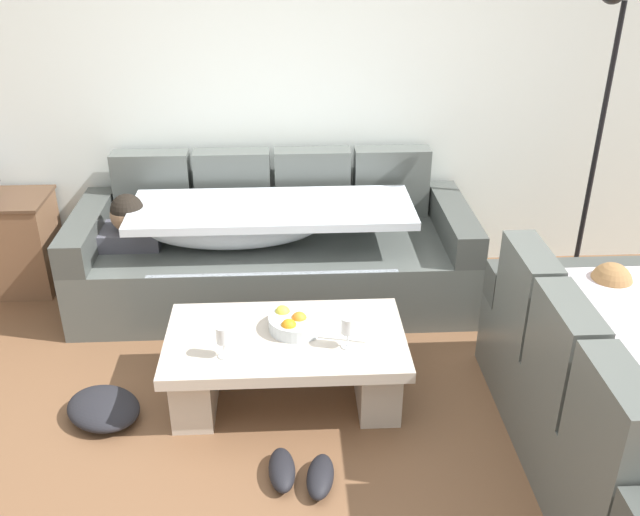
{
  "coord_description": "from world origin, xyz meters",
  "views": [
    {
      "loc": [
        0.14,
        -2.36,
        2.32
      ],
      "look_at": [
        0.31,
        1.09,
        0.55
      ],
      "focal_mm": 39.28,
      "sensor_mm": 36.0,
      "label": 1
    }
  ],
  "objects_px": {
    "wine_glass_near_right": "(348,327)",
    "pair_of_shoes": "(301,474)",
    "crumpled_garment": "(103,408)",
    "open_magazine": "(340,328)",
    "floor_lamp": "(596,125)",
    "wine_glass_near_left": "(223,336)",
    "fruit_bowl": "(295,322)",
    "coffee_table": "(286,359)",
    "couch_near_window": "(632,408)",
    "couch_along_wall": "(267,252)"
  },
  "relations": [
    {
      "from": "wine_glass_near_right",
      "to": "pair_of_shoes",
      "type": "bearing_deg",
      "value": -116.37
    },
    {
      "from": "crumpled_garment",
      "to": "couch_along_wall",
      "type": "bearing_deg",
      "value": 55.4
    },
    {
      "from": "couch_along_wall",
      "to": "couch_near_window",
      "type": "distance_m",
      "value": 2.3
    },
    {
      "from": "crumpled_garment",
      "to": "open_magazine",
      "type": "bearing_deg",
      "value": 8.19
    },
    {
      "from": "couch_near_window",
      "to": "pair_of_shoes",
      "type": "height_order",
      "value": "couch_near_window"
    },
    {
      "from": "open_magazine",
      "to": "fruit_bowl",
      "type": "bearing_deg",
      "value": -169.2
    },
    {
      "from": "crumpled_garment",
      "to": "couch_near_window",
      "type": "bearing_deg",
      "value": -10.6
    },
    {
      "from": "couch_near_window",
      "to": "fruit_bowl",
      "type": "relative_size",
      "value": 6.42
    },
    {
      "from": "open_magazine",
      "to": "wine_glass_near_left",
      "type": "bearing_deg",
      "value": -146.16
    },
    {
      "from": "fruit_bowl",
      "to": "wine_glass_near_right",
      "type": "relative_size",
      "value": 1.69
    },
    {
      "from": "open_magazine",
      "to": "crumpled_garment",
      "type": "bearing_deg",
      "value": -158.25
    },
    {
      "from": "wine_glass_near_right",
      "to": "floor_lamp",
      "type": "relative_size",
      "value": 0.09
    },
    {
      "from": "couch_near_window",
      "to": "wine_glass_near_left",
      "type": "distance_m",
      "value": 1.86
    },
    {
      "from": "fruit_bowl",
      "to": "open_magazine",
      "type": "bearing_deg",
      "value": -2.76
    },
    {
      "from": "crumpled_garment",
      "to": "wine_glass_near_left",
      "type": "bearing_deg",
      "value": -3.54
    },
    {
      "from": "fruit_bowl",
      "to": "wine_glass_near_right",
      "type": "distance_m",
      "value": 0.31
    },
    {
      "from": "coffee_table",
      "to": "crumpled_garment",
      "type": "height_order",
      "value": "coffee_table"
    },
    {
      "from": "floor_lamp",
      "to": "open_magazine",
      "type": "bearing_deg",
      "value": -147.65
    },
    {
      "from": "wine_glass_near_right",
      "to": "pair_of_shoes",
      "type": "relative_size",
      "value": 0.51
    },
    {
      "from": "wine_glass_near_right",
      "to": "floor_lamp",
      "type": "xyz_separation_m",
      "value": [
        1.59,
        1.18,
        0.62
      ]
    },
    {
      "from": "open_magazine",
      "to": "coffee_table",
      "type": "bearing_deg",
      "value": -156.21
    },
    {
      "from": "coffee_table",
      "to": "open_magazine",
      "type": "xyz_separation_m",
      "value": [
        0.28,
        0.05,
        0.15
      ]
    },
    {
      "from": "couch_near_window",
      "to": "open_magazine",
      "type": "xyz_separation_m",
      "value": [
        -1.24,
        0.63,
        0.05
      ]
    },
    {
      "from": "couch_near_window",
      "to": "wine_glass_near_right",
      "type": "xyz_separation_m",
      "value": [
        -1.21,
        0.47,
        0.16
      ]
    },
    {
      "from": "couch_along_wall",
      "to": "fruit_bowl",
      "type": "bearing_deg",
      "value": -80.93
    },
    {
      "from": "couch_near_window",
      "to": "open_magazine",
      "type": "bearing_deg",
      "value": 63.11
    },
    {
      "from": "open_magazine",
      "to": "crumpled_garment",
      "type": "height_order",
      "value": "open_magazine"
    },
    {
      "from": "wine_glass_near_left",
      "to": "crumpled_garment",
      "type": "distance_m",
      "value": 0.76
    },
    {
      "from": "couch_near_window",
      "to": "wine_glass_near_right",
      "type": "height_order",
      "value": "couch_near_window"
    },
    {
      "from": "pair_of_shoes",
      "to": "coffee_table",
      "type": "bearing_deg",
      "value": 95.5
    },
    {
      "from": "floor_lamp",
      "to": "crumpled_garment",
      "type": "distance_m",
      "value": 3.22
    },
    {
      "from": "wine_glass_near_left",
      "to": "open_magazine",
      "type": "height_order",
      "value": "wine_glass_near_left"
    },
    {
      "from": "coffee_table",
      "to": "fruit_bowl",
      "type": "distance_m",
      "value": 0.2
    },
    {
      "from": "floor_lamp",
      "to": "pair_of_shoes",
      "type": "xyz_separation_m",
      "value": [
        -1.83,
        -1.67,
        -1.07
      ]
    },
    {
      "from": "couch_along_wall",
      "to": "wine_glass_near_right",
      "type": "bearing_deg",
      "value": -70.51
    },
    {
      "from": "wine_glass_near_right",
      "to": "open_magazine",
      "type": "xyz_separation_m",
      "value": [
        -0.02,
        0.16,
        -0.11
      ]
    },
    {
      "from": "wine_glass_near_left",
      "to": "couch_along_wall",
      "type": "bearing_deg",
      "value": 81.43
    },
    {
      "from": "fruit_bowl",
      "to": "open_magazine",
      "type": "relative_size",
      "value": 1.0
    },
    {
      "from": "coffee_table",
      "to": "crumpled_garment",
      "type": "relative_size",
      "value": 3.0
    },
    {
      "from": "floor_lamp",
      "to": "pair_of_shoes",
      "type": "bearing_deg",
      "value": -137.58
    },
    {
      "from": "couch_near_window",
      "to": "pair_of_shoes",
      "type": "bearing_deg",
      "value": 91.02
    },
    {
      "from": "coffee_table",
      "to": "wine_glass_near_right",
      "type": "distance_m",
      "value": 0.41
    },
    {
      "from": "wine_glass_near_right",
      "to": "floor_lamp",
      "type": "distance_m",
      "value": 2.07
    },
    {
      "from": "coffee_table",
      "to": "wine_glass_near_left",
      "type": "xyz_separation_m",
      "value": [
        -0.29,
        -0.16,
        0.26
      ]
    },
    {
      "from": "couch_near_window",
      "to": "floor_lamp",
      "type": "bearing_deg",
      "value": -12.72
    },
    {
      "from": "open_magazine",
      "to": "crumpled_garment",
      "type": "xyz_separation_m",
      "value": [
        -1.2,
        -0.17,
        -0.33
      ]
    },
    {
      "from": "couch_along_wall",
      "to": "couch_near_window",
      "type": "xyz_separation_m",
      "value": [
        1.62,
        -1.63,
        0.01
      ]
    },
    {
      "from": "wine_glass_near_left",
      "to": "open_magazine",
      "type": "bearing_deg",
      "value": 20.28
    },
    {
      "from": "couch_near_window",
      "to": "wine_glass_near_left",
      "type": "bearing_deg",
      "value": 77.02
    },
    {
      "from": "fruit_bowl",
      "to": "pair_of_shoes",
      "type": "bearing_deg",
      "value": -89.27
    }
  ]
}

